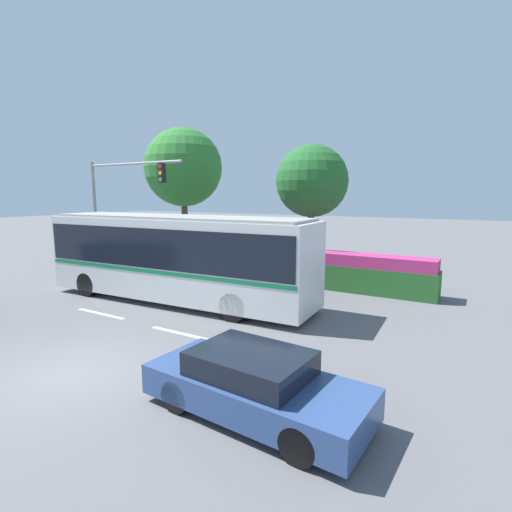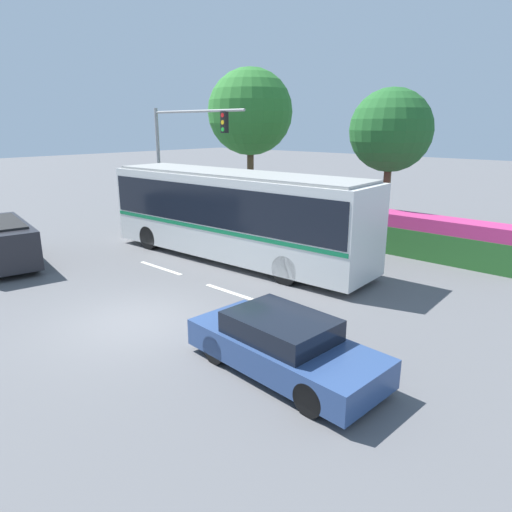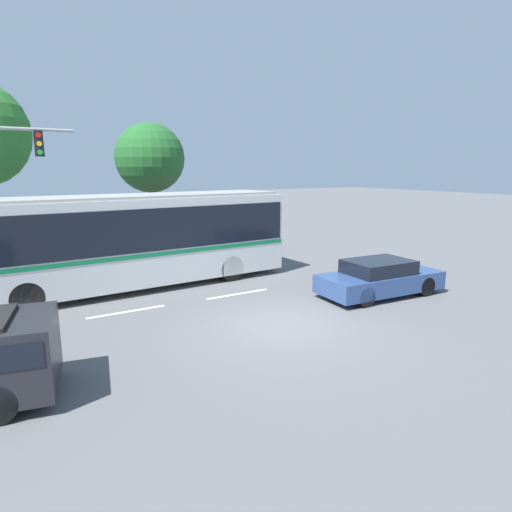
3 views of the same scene
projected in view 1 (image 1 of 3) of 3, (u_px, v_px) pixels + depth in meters
ground_plane at (76, 373)px, 9.34m from camera, size 140.00×140.00×0.00m
city_bus at (176, 253)px, 15.34m from camera, size 11.54×3.04×3.43m
sedan_foreground at (254, 385)px, 7.52m from camera, size 4.54×2.11×1.26m
traffic_light_pole at (116, 197)px, 19.95m from camera, size 6.25×0.24×5.94m
flowering_hedge at (344, 271)px, 17.52m from camera, size 7.91×1.21×1.66m
street_tree_left at (183, 168)px, 22.43m from camera, size 4.46×4.46×8.01m
street_tree_centre at (312, 182)px, 19.35m from camera, size 3.59×3.59×6.70m
lane_stripe_near at (101, 314)px, 13.97m from camera, size 2.40×0.16×0.01m
lane_stripe_mid at (182, 334)px, 11.96m from camera, size 2.40×0.16×0.01m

